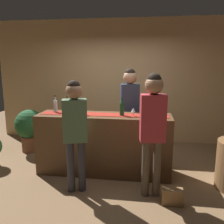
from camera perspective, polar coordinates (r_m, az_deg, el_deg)
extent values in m
plane|color=brown|center=(4.35, -1.87, -13.99)|extent=(10.00, 10.00, 0.00)
cube|color=tan|center=(5.83, 1.37, 7.32)|extent=(6.00, 0.12, 2.90)
cube|color=#543821|center=(4.16, -1.92, -7.58)|extent=(2.26, 0.60, 1.03)
cube|color=maroon|center=(4.02, -1.97, -0.60)|extent=(2.15, 0.28, 0.01)
cylinder|color=#194723|center=(3.93, 2.36, 0.63)|extent=(0.07, 0.07, 0.21)
cylinder|color=#194723|center=(3.90, 2.38, 2.68)|extent=(0.03, 0.03, 0.08)
cylinder|color=black|center=(3.90, 2.38, 3.36)|extent=(0.03, 0.03, 0.02)
cylinder|color=#B2C6C1|center=(4.29, -13.36, 1.26)|extent=(0.07, 0.07, 0.21)
cylinder|color=#B2C6C1|center=(4.27, -13.44, 3.14)|extent=(0.03, 0.03, 0.08)
cylinder|color=black|center=(4.27, -13.47, 3.76)|extent=(0.03, 0.03, 0.02)
cylinder|color=brown|center=(4.23, -10.52, 1.22)|extent=(0.07, 0.07, 0.21)
cylinder|color=brown|center=(4.21, -10.59, 3.13)|extent=(0.03, 0.03, 0.08)
cylinder|color=black|center=(4.20, -10.61, 3.76)|extent=(0.03, 0.03, 0.02)
cylinder|color=silver|center=(3.89, 5.08, -1.06)|extent=(0.06, 0.06, 0.00)
cylinder|color=silver|center=(3.88, 5.09, -0.49)|extent=(0.01, 0.01, 0.08)
cone|color=silver|center=(3.87, 5.11, 0.52)|extent=(0.07, 0.07, 0.06)
cylinder|color=silver|center=(3.98, -6.42, -0.80)|extent=(0.06, 0.06, 0.00)
cylinder|color=silver|center=(3.97, -6.43, -0.24)|extent=(0.01, 0.01, 0.08)
cone|color=silver|center=(3.96, -6.45, 0.75)|extent=(0.07, 0.07, 0.06)
cylinder|color=#26262B|center=(4.70, 5.07, -6.57)|extent=(0.11, 0.11, 0.84)
cylinder|color=#26262B|center=(4.68, 3.13, -6.64)|extent=(0.11, 0.11, 0.84)
cube|color=#2D384C|center=(4.51, 4.24, 2.48)|extent=(0.38, 0.27, 0.66)
sphere|color=tan|center=(4.47, 4.32, 8.28)|extent=(0.25, 0.25, 0.25)
sphere|color=black|center=(4.46, 4.34, 9.16)|extent=(0.20, 0.20, 0.20)
cylinder|color=brown|center=(3.52, 7.99, -13.20)|extent=(0.11, 0.11, 0.82)
cylinder|color=brown|center=(3.54, 10.63, -13.12)|extent=(0.11, 0.11, 0.82)
cube|color=#B7333D|center=(3.29, 9.72, -1.45)|extent=(0.36, 0.24, 0.65)
sphere|color=#9E7051|center=(3.22, 9.99, 6.33)|extent=(0.25, 0.25, 0.25)
sphere|color=black|center=(3.22, 10.04, 7.53)|extent=(0.19, 0.19, 0.19)
cylinder|color=#33333D|center=(3.65, -9.80, -12.73)|extent=(0.11, 0.11, 0.77)
cylinder|color=#33333D|center=(3.65, -7.23, -12.66)|extent=(0.11, 0.11, 0.77)
cube|color=#4C6B4C|center=(3.42, -8.86, -2.06)|extent=(0.38, 0.29, 0.61)
sphere|color=#9E7051|center=(3.35, -9.08, 4.97)|extent=(0.23, 0.23, 0.23)
sphere|color=black|center=(3.34, -9.11, 6.05)|extent=(0.18, 0.18, 0.18)
cylinder|color=brown|center=(5.54, -18.76, -7.08)|extent=(0.38, 0.38, 0.34)
sphere|color=#23562D|center=(5.42, -19.05, -2.73)|extent=(0.62, 0.62, 0.62)
cube|color=olive|center=(3.52, 14.18, -18.99)|extent=(0.28, 0.14, 0.22)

